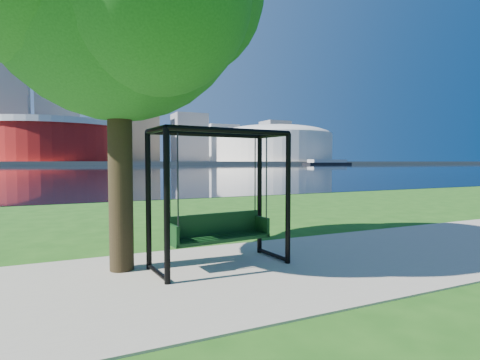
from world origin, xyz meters
TOP-DOWN VIEW (x-y plane):
  - ground at (0.00, 0.00)m, footprint 900.00×900.00m
  - path at (0.00, -0.50)m, footprint 120.00×4.00m
  - river at (0.00, 102.00)m, footprint 900.00×180.00m
  - far_bank at (0.00, 306.00)m, footprint 900.00×228.00m
  - stadium at (-10.00, 235.00)m, footprint 83.00×83.00m
  - arena at (135.00, 235.00)m, footprint 84.00×84.00m
  - skyline at (-4.27, 319.39)m, footprint 392.00×66.00m
  - swing at (-0.60, -0.01)m, footprint 2.46×1.26m
  - barge at (144.21, 183.72)m, footprint 32.24×9.22m

SIDE VIEW (x-z plane):
  - ground at x=0.00m, z-range 0.00..0.00m
  - river at x=0.00m, z-range 0.00..0.02m
  - path at x=0.00m, z-range 0.00..0.03m
  - far_bank at x=0.00m, z-range 0.00..2.00m
  - swing at x=-0.60m, z-range -0.04..2.39m
  - barge at x=144.21m, z-range -0.15..3.06m
  - stadium at x=-10.00m, z-range -1.77..30.23m
  - arena at x=135.00m, z-range 2.59..29.15m
  - skyline at x=-4.27m, z-range -12.36..84.14m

